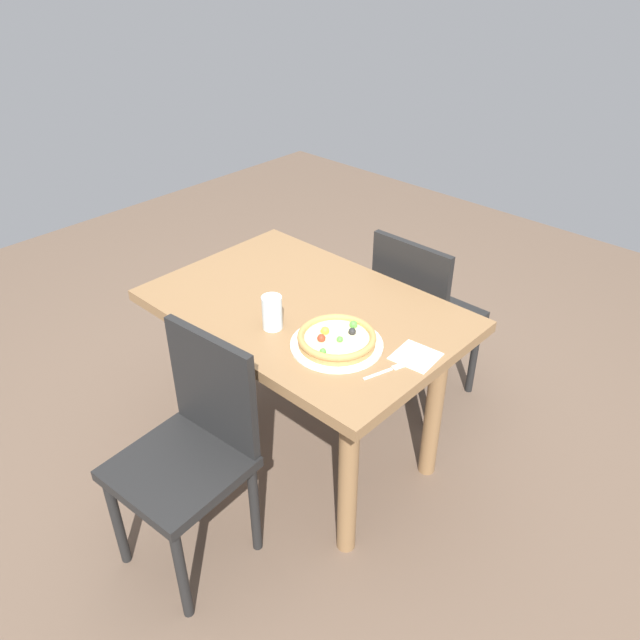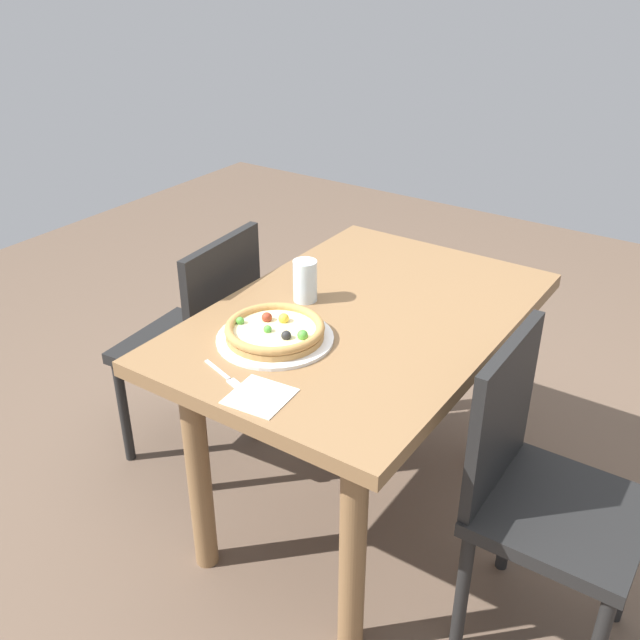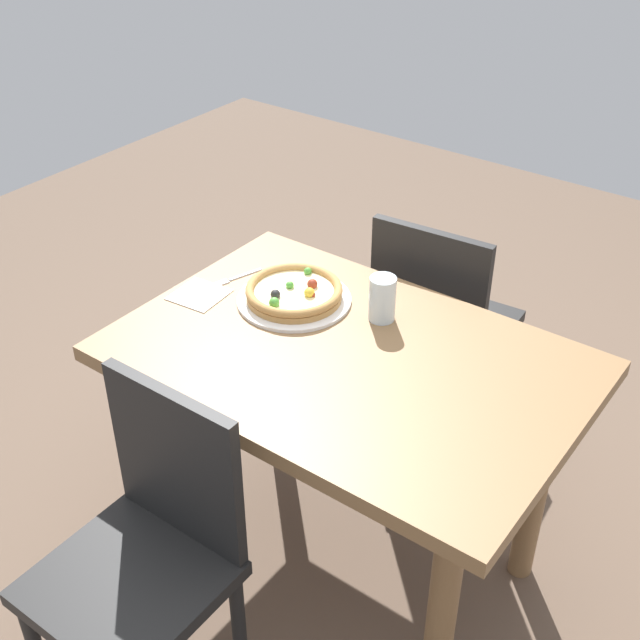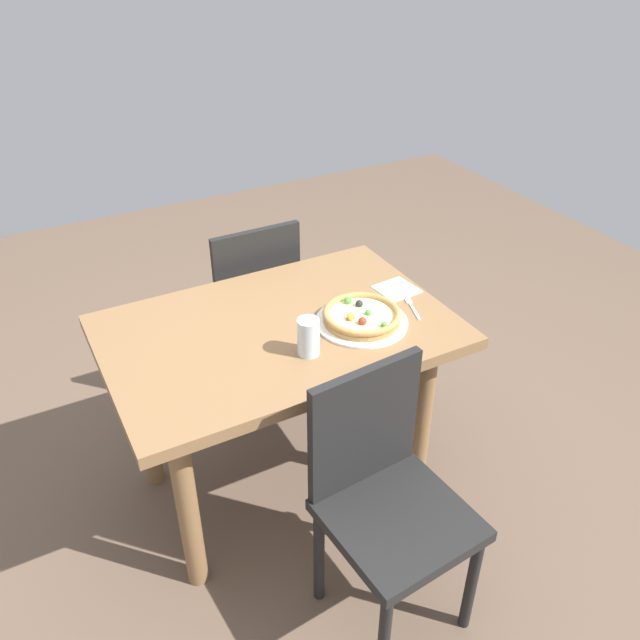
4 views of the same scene
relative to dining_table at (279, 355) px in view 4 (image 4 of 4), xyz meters
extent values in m
plane|color=brown|center=(0.00, 0.00, -0.63)|extent=(6.00, 6.00, 0.00)
cube|color=olive|center=(0.00, 0.00, 0.10)|extent=(1.18, 0.79, 0.04)
cylinder|color=olive|center=(-0.46, -0.26, -0.28)|extent=(0.07, 0.07, 0.71)
cylinder|color=olive|center=(0.46, -0.26, -0.28)|extent=(0.07, 0.07, 0.71)
cylinder|color=olive|center=(-0.46, 0.26, -0.28)|extent=(0.07, 0.07, 0.71)
cylinder|color=olive|center=(0.46, 0.26, -0.28)|extent=(0.07, 0.07, 0.71)
cylinder|color=black|center=(0.25, -0.83, -0.42)|extent=(0.04, 0.04, 0.42)
cylinder|color=black|center=(0.22, -0.49, -0.42)|extent=(0.04, 0.04, 0.42)
cylinder|color=black|center=(-0.12, -0.52, -0.42)|extent=(0.04, 0.04, 0.42)
cube|color=black|center=(0.06, -0.68, -0.19)|extent=(0.43, 0.43, 0.04)
cube|color=black|center=(0.05, -0.49, 0.04)|extent=(0.38, 0.06, 0.42)
cylinder|color=black|center=(-0.04, 0.85, -0.42)|extent=(0.04, 0.04, 0.42)
cylinder|color=black|center=(0.30, 0.85, -0.42)|extent=(0.04, 0.04, 0.42)
cylinder|color=black|center=(-0.03, 0.51, -0.42)|extent=(0.04, 0.04, 0.42)
cylinder|color=black|center=(0.31, 0.51, -0.42)|extent=(0.04, 0.04, 0.42)
cube|color=black|center=(0.13, 0.68, -0.19)|extent=(0.40, 0.40, 0.04)
cube|color=black|center=(0.14, 0.49, 0.04)|extent=(0.38, 0.03, 0.42)
cylinder|color=white|center=(0.26, -0.12, 0.12)|extent=(0.32, 0.32, 0.01)
cylinder|color=#B78447|center=(0.26, -0.12, 0.14)|extent=(0.27, 0.27, 0.02)
cylinder|color=beige|center=(0.26, -0.12, 0.15)|extent=(0.23, 0.23, 0.01)
torus|color=#B78447|center=(0.26, -0.12, 0.16)|extent=(0.27, 0.27, 0.02)
sphere|color=#262626|center=(0.29, -0.06, 0.16)|extent=(0.03, 0.03, 0.03)
sphere|color=maroon|center=(0.21, -0.12, 0.16)|extent=(0.02, 0.02, 0.02)
sphere|color=#4C9E38|center=(0.26, -0.03, 0.16)|extent=(0.03, 0.03, 0.03)
sphere|color=#4C9E38|center=(0.29, -0.12, 0.16)|extent=(0.02, 0.02, 0.02)
sphere|color=maroon|center=(0.24, -0.16, 0.16)|extent=(0.03, 0.03, 0.03)
sphere|color=#4C9E38|center=(0.29, -0.21, 0.16)|extent=(0.02, 0.02, 0.02)
sphere|color=gold|center=(0.22, -0.12, 0.16)|extent=(0.03, 0.03, 0.03)
cube|color=silver|center=(0.47, -0.14, 0.12)|extent=(0.04, 0.11, 0.00)
cube|color=silver|center=(0.49, -0.06, 0.12)|extent=(0.04, 0.05, 0.00)
cylinder|color=silver|center=(0.02, -0.19, 0.18)|extent=(0.07, 0.07, 0.13)
cube|color=white|center=(0.50, 0.02, 0.12)|extent=(0.15, 0.15, 0.00)
camera|label=1|loc=(1.42, -1.43, 1.35)|focal=34.93mm
camera|label=2|loc=(1.59, 0.93, 1.09)|focal=40.25mm
camera|label=3|loc=(-0.95, 1.41, 1.36)|focal=46.47mm
camera|label=4|loc=(-0.75, -1.69, 1.34)|focal=36.23mm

